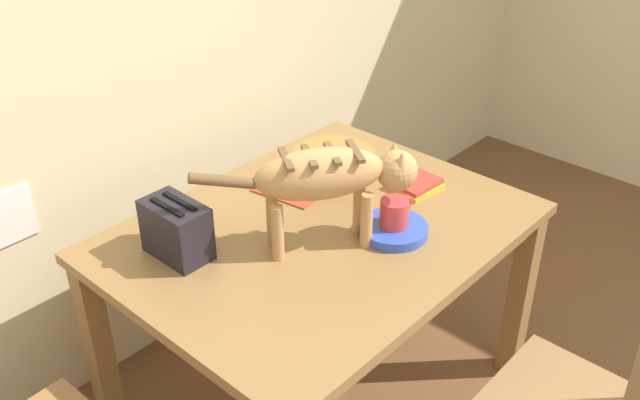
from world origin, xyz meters
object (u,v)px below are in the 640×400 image
(coffee_mug, at_px, (395,212))
(saucer_bowl, at_px, (393,229))
(dining_table, at_px, (320,250))
(toaster, at_px, (176,230))
(cat, at_px, (332,177))
(magazine, at_px, (302,181))
(wicker_basket, at_px, (334,163))
(book_stack, at_px, (416,185))

(coffee_mug, bearing_deg, saucer_bowl, 180.00)
(dining_table, xyz_separation_m, toaster, (-0.39, 0.21, 0.17))
(dining_table, relative_size, coffee_mug, 9.68)
(coffee_mug, bearing_deg, cat, 147.13)
(dining_table, height_order, magazine, magazine)
(wicker_basket, bearing_deg, toaster, 178.98)
(magazine, bearing_deg, coffee_mug, -104.58)
(wicker_basket, distance_m, toaster, 0.68)
(book_stack, relative_size, wicker_basket, 0.57)
(magazine, bearing_deg, cat, -132.05)
(magazine, bearing_deg, wicker_basket, -28.77)
(dining_table, distance_m, cat, 0.33)
(wicker_basket, relative_size, toaster, 1.46)
(cat, bearing_deg, magazine, -179.55)
(cat, relative_size, book_stack, 3.46)
(saucer_bowl, bearing_deg, wicker_basket, 67.09)
(coffee_mug, distance_m, toaster, 0.65)
(book_stack, xyz_separation_m, toaster, (-0.79, 0.29, 0.07))
(book_stack, bearing_deg, saucer_bowl, -157.94)
(cat, bearing_deg, dining_table, -172.01)
(wicker_basket, bearing_deg, cat, -139.55)
(dining_table, relative_size, toaster, 6.33)
(coffee_mug, height_order, toaster, toaster)
(dining_table, distance_m, magazine, 0.31)
(wicker_basket, bearing_deg, coffee_mug, -112.48)
(cat, bearing_deg, toaster, -96.67)
(saucer_bowl, height_order, wicker_basket, wicker_basket)
(book_stack, xyz_separation_m, wicker_basket, (-0.11, 0.28, 0.03))
(magazine, relative_size, toaster, 1.48)
(book_stack, distance_m, wicker_basket, 0.30)
(cat, height_order, coffee_mug, cat)
(cat, xyz_separation_m, coffee_mug, (0.17, -0.11, -0.15))
(saucer_bowl, height_order, magazine, saucer_bowl)
(dining_table, relative_size, book_stack, 7.63)
(saucer_bowl, relative_size, book_stack, 1.29)
(wicker_basket, bearing_deg, saucer_bowl, -112.91)
(coffee_mug, xyz_separation_m, wicker_basket, (0.16, 0.39, -0.03))
(cat, distance_m, magazine, 0.45)
(wicker_basket, bearing_deg, magazine, 160.31)
(saucer_bowl, bearing_deg, dining_table, 123.47)
(coffee_mug, bearing_deg, dining_table, 124.18)
(magazine, bearing_deg, saucer_bowl, -105.04)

